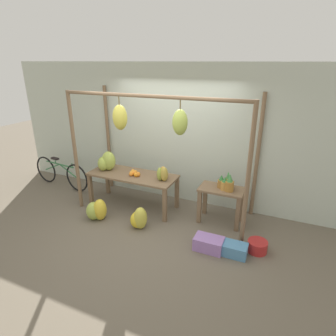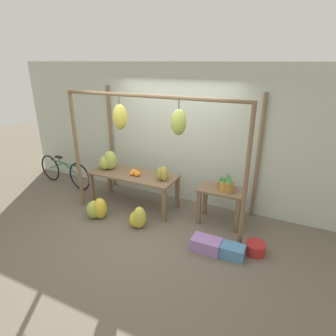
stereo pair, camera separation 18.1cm
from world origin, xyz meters
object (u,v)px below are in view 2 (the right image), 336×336
orange_pile (135,173)px  fruit_crate_purple (231,251)px  banana_pile_on_table (108,161)px  banana_pile_ground_left (98,209)px  banana_pile_ground_right (138,218)px  blue_bucket (255,248)px  pineapple_cluster (226,184)px  papaya_pile (163,173)px  fruit_crate_white (206,245)px  parked_bicycle (64,171)px

orange_pile → fruit_crate_purple: size_ratio=0.66×
banana_pile_on_table → banana_pile_ground_left: 1.03m
banana_pile_ground_right → blue_bucket: 2.03m
banana_pile_on_table → banana_pile_ground_right: 1.47m
pineapple_cluster → papaya_pile: bearing=-173.8°
fruit_crate_white → fruit_crate_purple: fruit_crate_white is taller
banana_pile_ground_left → blue_bucket: bearing=4.0°
blue_bucket → papaya_pile: papaya_pile is taller
banana_pile_ground_left → papaya_pile: (1.02, 0.71, 0.65)m
banana_pile_ground_right → fruit_crate_purple: 1.70m
pineapple_cluster → banana_pile_ground_left: 2.42m
pineapple_cluster → fruit_crate_purple: size_ratio=0.77×
orange_pile → fruit_crate_white: orange_pile is taller
banana_pile_on_table → blue_bucket: banana_pile_on_table is taller
pineapple_cluster → banana_pile_on_table: bearing=-177.4°
papaya_pile → orange_pile: bearing=-178.6°
fruit_crate_white → pineapple_cluster: bearing=88.2°
banana_pile_ground_right → papaya_pile: papaya_pile is taller
banana_pile_ground_left → blue_bucket: banana_pile_ground_left is taller
banana_pile_on_table → blue_bucket: (3.12, -0.52, -0.79)m
banana_pile_ground_left → fruit_crate_purple: 2.55m
banana_pile_on_table → parked_bicycle: 1.56m
banana_pile_on_table → pineapple_cluster: bearing=2.6°
banana_pile_ground_right → blue_bucket: (2.02, 0.16, -0.09)m
parked_bicycle → banana_pile_ground_left: bearing=-27.0°
pineapple_cluster → papaya_pile: 1.18m
banana_pile_on_table → papaya_pile: (1.26, -0.02, -0.04)m
orange_pile → papaya_pile: 0.62m
banana_pile_on_table → blue_bucket: bearing=-9.5°
banana_pile_ground_right → parked_bicycle: parked_bicycle is taller
parked_bicycle → banana_pile_ground_right: bearing=-18.0°
pineapple_cluster → blue_bucket: size_ratio=1.03×
banana_pile_ground_right → fruit_crate_purple: (1.70, -0.07, -0.09)m
fruit_crate_white → blue_bucket: (0.71, 0.26, -0.01)m
parked_bicycle → pineapple_cluster: bearing=-0.5°
orange_pile → blue_bucket: 2.60m
parked_bicycle → fruit_crate_purple: (4.26, -0.90, -0.25)m
orange_pile → banana_pile_ground_right: 0.97m
banana_pile_on_table → fruit_crate_white: 2.65m
orange_pile → papaya_pile: bearing=1.4°
banana_pile_on_table → orange_pile: banana_pile_on_table is taller
orange_pile → blue_bucket: bearing=-11.2°
banana_pile_on_table → pineapple_cluster: 2.44m
banana_pile_ground_left → parked_bicycle: parked_bicycle is taller
pineapple_cluster → fruit_crate_purple: bearing=-67.5°
orange_pile → fruit_crate_purple: orange_pile is taller
banana_pile_on_table → fruit_crate_white: (2.41, -0.78, -0.77)m
fruit_crate_white → orange_pile: bearing=156.9°
pineapple_cluster → parked_bicycle: bearing=179.5°
banana_pile_ground_right → blue_bucket: banana_pile_ground_right is taller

